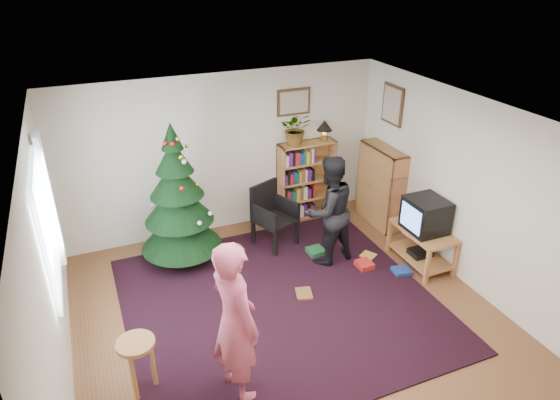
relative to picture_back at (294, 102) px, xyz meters
name	(u,v)px	position (x,y,z in m)	size (l,w,h in m)	color
floor	(289,317)	(-1.15, -2.48, -1.95)	(5.00, 5.00, 0.00)	brown
ceiling	(291,122)	(-1.15, -2.48, 0.55)	(5.00, 5.00, 0.00)	white
wall_back	(224,154)	(-1.15, 0.02, -0.70)	(5.00, 0.02, 2.50)	silver
wall_front	(432,392)	(-1.15, -4.97, -0.70)	(5.00, 0.02, 2.50)	silver
wall_left	(49,280)	(-3.65, -2.48, -0.70)	(0.02, 5.00, 2.50)	silver
wall_right	(466,192)	(1.35, -2.48, -0.70)	(0.02, 5.00, 2.50)	silver
rug	(279,302)	(-1.15, -2.17, -1.94)	(3.80, 3.60, 0.02)	black
window_pane	(47,228)	(-3.62, -1.88, -0.45)	(0.04, 1.20, 1.40)	silver
curtain	(50,199)	(-3.58, -1.18, -0.45)	(0.06, 0.35, 1.60)	white
picture_back	(294,102)	(0.00, 0.00, 0.00)	(0.55, 0.03, 0.42)	#4C3319
picture_right	(393,105)	(1.33, -0.73, 0.00)	(0.03, 0.50, 0.60)	#4C3319
christmas_tree	(178,206)	(-2.05, -0.68, -1.08)	(1.15, 1.15, 2.08)	#3F2816
bookshelf_back	(306,179)	(0.18, -0.14, -1.29)	(0.95, 0.30, 1.30)	#B36E40
bookshelf_right	(381,185)	(1.19, -0.81, -1.29)	(0.30, 0.95, 1.30)	#B36E40
tv_stand	(422,243)	(1.07, -2.10, -1.62)	(0.53, 0.96, 0.55)	#B36E40
crt_tv	(426,215)	(1.07, -2.10, -1.16)	(0.50, 0.54, 0.47)	black
armchair	(273,212)	(-0.66, -0.74, -1.43)	(0.70, 0.71, 0.97)	black
stool	(137,353)	(-2.99, -2.93, -1.46)	(0.38, 0.38, 0.64)	#B36E40
person_standing	(235,322)	(-2.08, -3.30, -1.07)	(0.64, 0.42, 1.76)	#B74963
person_by_chair	(329,211)	(-0.13, -1.52, -1.14)	(0.79, 0.61, 1.62)	black
potted_plant	(296,129)	(-0.02, -0.14, -0.39)	(0.47, 0.41, 0.53)	gray
table_lamp	(324,127)	(0.48, -0.14, -0.42)	(0.25, 0.25, 0.34)	#A57F33
floor_clutter	(351,267)	(0.08, -1.87, -1.91)	(1.68, 1.11, 0.08)	#A51E19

